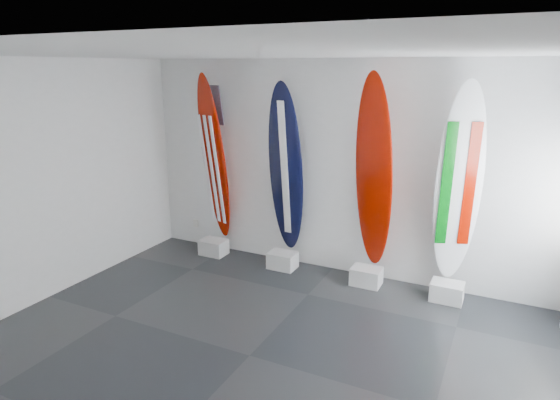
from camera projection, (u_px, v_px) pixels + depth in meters
The scene contains 13 objects.
floor at pixel (250, 356), 4.97m from camera, with size 6.00×6.00×0.00m, color black.
ceiling at pixel (244, 53), 4.17m from camera, with size 6.00×6.00×0.00m, color white.
wall_back at pixel (336, 169), 6.73m from camera, with size 6.00×6.00×0.00m, color silver.
wall_left at pixel (33, 185), 5.85m from camera, with size 5.00×5.00×0.00m, color silver.
display_block_usa at pixel (214, 247), 7.63m from camera, with size 0.40×0.30×0.24m, color silver.
surfboard_usa at pixel (214, 159), 7.34m from camera, with size 0.59×0.08×2.59m, color #990F00.
display_block_navy at pixel (283, 260), 7.11m from camera, with size 0.40×0.30×0.24m, color silver.
surfboard_navy at pixel (286, 169), 6.84m from camera, with size 0.56×0.08×2.48m, color black.
display_block_swiss at pixel (366, 276), 6.57m from camera, with size 0.40×0.30×0.24m, color silver.
surfboard_swiss at pixel (374, 173), 6.28m from camera, with size 0.59×0.08×2.62m, color #990F00.
display_block_italy at pixel (447, 292), 6.12m from camera, with size 0.40×0.30×0.24m, color silver.
surfboard_italy at pixel (459, 185), 5.84m from camera, with size 0.57×0.08×2.53m, color white.
wall_outlet at pixel (196, 223), 8.07m from camera, with size 0.09×0.02×0.13m, color silver.
Camera 1 is at (2.21, -3.77, 2.88)m, focal length 30.84 mm.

